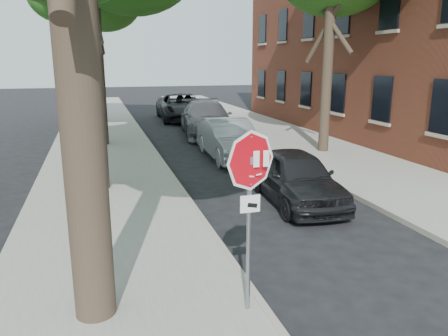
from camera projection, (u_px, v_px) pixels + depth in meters
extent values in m
plane|color=black|center=(292.00, 308.00, 6.53)|extent=(120.00, 120.00, 0.00)
cube|color=gray|center=(102.00, 154.00, 17.01)|extent=(4.00, 55.00, 0.12)
cube|color=gray|center=(301.00, 143.00, 19.33)|extent=(4.00, 55.00, 0.12)
cube|color=#9E9384|center=(155.00, 151.00, 17.57)|extent=(0.12, 55.00, 0.13)
cube|color=#9E9384|center=(257.00, 145.00, 18.77)|extent=(0.12, 55.00, 0.13)
cylinder|color=gray|center=(249.00, 224.00, 6.00)|extent=(0.06, 0.06, 2.60)
cube|color=#99999E|center=(250.00, 160.00, 5.75)|extent=(0.05, 0.06, 0.10)
cylinder|color=#99999E|center=(251.00, 160.00, 5.75)|extent=(0.76, 0.32, 0.82)
cylinder|color=white|center=(251.00, 161.00, 5.74)|extent=(0.76, 0.32, 0.82)
cylinder|color=red|center=(251.00, 161.00, 5.73)|extent=(0.68, 0.29, 0.74)
cube|color=white|center=(236.00, 160.00, 5.66)|extent=(0.08, 0.00, 0.22)
cube|color=white|center=(246.00, 160.00, 5.70)|extent=(0.08, 0.00, 0.22)
cube|color=white|center=(256.00, 159.00, 5.74)|extent=(0.08, 0.00, 0.22)
cube|color=white|center=(266.00, 158.00, 5.78)|extent=(0.08, 0.00, 0.22)
cube|color=silver|center=(243.00, 176.00, 5.74)|extent=(0.08, 0.00, 0.03)
cube|color=silver|center=(251.00, 176.00, 5.77)|extent=(0.08, 0.00, 0.03)
cube|color=silver|center=(259.00, 174.00, 5.80)|extent=(0.08, 0.00, 0.03)
cube|color=white|center=(250.00, 204.00, 5.89)|extent=(0.28, 0.02, 0.24)
cube|color=black|center=(252.00, 205.00, 5.89)|extent=(0.15, 0.00, 0.08)
cylinder|color=black|center=(90.00, 10.00, 11.18)|extent=(0.44, 0.44, 9.50)
cylinder|color=black|center=(95.00, 22.00, 17.70)|extent=(0.48, 0.48, 10.00)
cylinder|color=black|center=(90.00, 42.00, 24.26)|extent=(0.40, 0.40, 9.00)
ellipsoid|color=#1F5212|center=(73.00, 3.00, 24.25)|extent=(3.78, 3.78, 3.02)
cylinder|color=black|center=(329.00, 33.00, 16.38)|extent=(0.40, 0.40, 9.00)
imported|color=black|center=(296.00, 177.00, 11.28)|extent=(1.89, 4.12, 1.37)
imported|color=#919498|center=(229.00, 139.00, 16.36)|extent=(1.64, 4.53, 1.48)
imported|color=#4D4C51|center=(207.00, 119.00, 21.52)|extent=(2.99, 5.96, 1.66)
imported|color=black|center=(182.00, 107.00, 27.20)|extent=(2.98, 6.02, 1.64)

